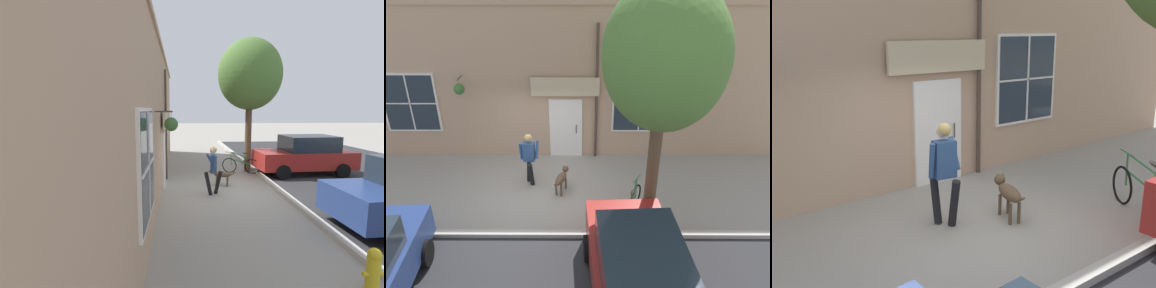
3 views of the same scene
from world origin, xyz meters
TOP-DOWN VIEW (x-y plane):
  - ground_plane at (0.00, 0.00)m, footprint 90.00×90.00m
  - storefront_facade at (-2.34, -0.01)m, footprint 0.95×18.00m
  - pedestrian_walking at (-0.42, -0.34)m, footprint 0.67×0.59m
  - dog_on_leash at (-0.00, 0.64)m, footprint 1.06×0.45m
  - leaning_bicycle at (1.25, 2.58)m, footprint 1.62×0.70m

SIDE VIEW (x-z plane):
  - ground_plane at x=0.00m, z-range 0.00..0.00m
  - leaning_bicycle at x=1.25m, z-range -0.13..0.88m
  - dog_on_leash at x=0.00m, z-range 0.12..0.79m
  - pedestrian_walking at x=-0.42m, z-range 0.17..1.85m
  - storefront_facade at x=-2.34m, z-range 0.00..5.17m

